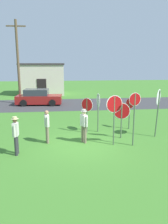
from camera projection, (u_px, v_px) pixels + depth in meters
ground_plane at (83, 145)px, 11.18m from camera, size 80.00×80.00×0.00m
street_asphalt at (70, 104)px, 22.07m from camera, size 60.00×6.40×0.01m
building_background at (43, 79)px, 28.72m from camera, size 5.52×4.37×3.91m
utility_pole at (18, 61)px, 21.60m from camera, size 1.80×0.24×7.93m
parked_car_on_street at (39, 98)px, 21.73m from camera, size 4.42×2.26×1.51m
stop_sign_rear_left at (130, 109)px, 13.65m from camera, size 0.30×0.58×1.90m
stop_sign_rear_right at (122, 114)px, 11.98m from camera, size 0.88×0.17×1.94m
stop_sign_far_back at (158, 104)px, 12.05m from camera, size 0.56×0.71×2.65m
stop_sign_leaning_right at (87, 109)px, 12.87m from camera, size 0.58×0.55×2.05m
stop_sign_tallest at (134, 111)px, 10.76m from camera, size 0.63×0.16×2.63m
stop_sign_center_cluster at (98, 106)px, 12.99m from camera, size 0.07×0.81×2.29m
stop_sign_leaning_left at (114, 111)px, 10.88m from camera, size 0.83×0.22×2.49m
person_in_blue at (16, 133)px, 9.84m from camera, size 0.32×0.57×1.74m
person_holding_notes at (47, 125)px, 11.33m from camera, size 0.28×0.56×1.69m
person_on_left at (84, 124)px, 11.35m from camera, size 0.37×0.51×1.74m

